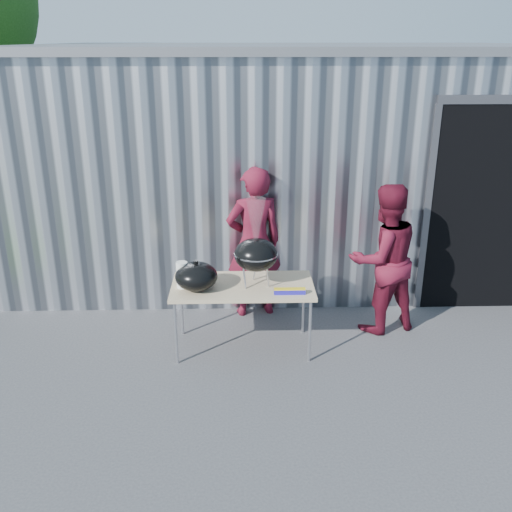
{
  "coord_description": "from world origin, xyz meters",
  "views": [
    {
      "loc": [
        -0.16,
        -4.78,
        3.19
      ],
      "look_at": [
        -0.0,
        0.8,
        1.05
      ],
      "focal_mm": 40.0,
      "sensor_mm": 36.0,
      "label": 1
    }
  ],
  "objects_px": {
    "kettle_grill": "(256,248)",
    "person_cook": "(254,243)",
    "folding_table": "(243,288)",
    "person_bystander": "(383,259)"
  },
  "relations": [
    {
      "from": "kettle_grill",
      "to": "person_cook",
      "type": "distance_m",
      "value": 0.9
    },
    {
      "from": "folding_table",
      "to": "kettle_grill",
      "type": "height_order",
      "value": "kettle_grill"
    },
    {
      "from": "folding_table",
      "to": "person_cook",
      "type": "height_order",
      "value": "person_cook"
    },
    {
      "from": "folding_table",
      "to": "person_cook",
      "type": "bearing_deg",
      "value": 80.5
    },
    {
      "from": "kettle_grill",
      "to": "person_bystander",
      "type": "relative_size",
      "value": 0.55
    },
    {
      "from": "person_bystander",
      "to": "kettle_grill",
      "type": "bearing_deg",
      "value": -1.88
    },
    {
      "from": "person_cook",
      "to": "person_bystander",
      "type": "bearing_deg",
      "value": 150.4
    },
    {
      "from": "person_cook",
      "to": "person_bystander",
      "type": "distance_m",
      "value": 1.51
    },
    {
      "from": "folding_table",
      "to": "kettle_grill",
      "type": "bearing_deg",
      "value": -5.15
    },
    {
      "from": "folding_table",
      "to": "kettle_grill",
      "type": "relative_size",
      "value": 1.59
    }
  ]
}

